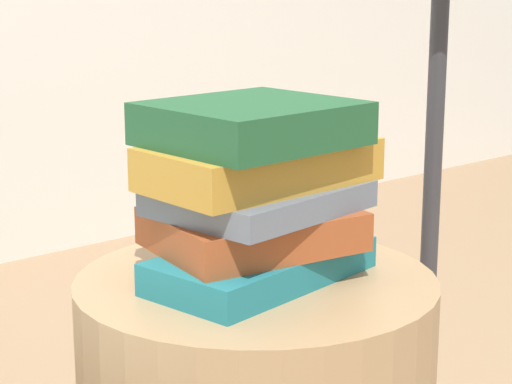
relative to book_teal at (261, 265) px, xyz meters
The scene contains 5 objects.
book_teal is the anchor object (origin of this frame).
book_rust 0.05m from the book_teal, 96.34° to the left, with size 0.24×0.19×0.05m, color #994723.
book_slate 0.09m from the book_teal, 45.60° to the left, with size 0.24×0.19×0.03m, color slate.
book_ochre 0.13m from the book_teal, 47.14° to the left, with size 0.29×0.16×0.05m, color #B7842D.
book_forest 0.18m from the book_teal, 133.35° to the left, with size 0.23×0.21×0.05m, color #1E512D.
Camera 1 is at (-0.74, -0.86, 0.96)m, focal length 65.29 mm.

